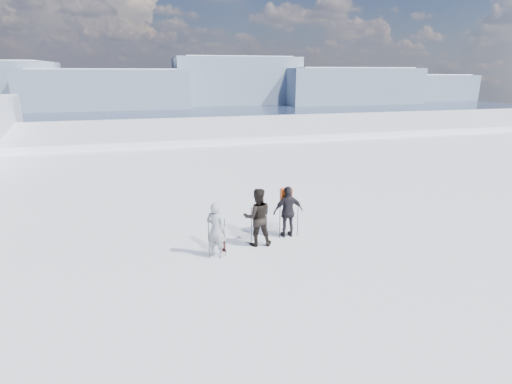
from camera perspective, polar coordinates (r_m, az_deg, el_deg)
The scene contains 8 objects.
lake_basin at distance 40.48m, azimuth -8.07°, elevation -0.59°, with size 820.00×820.00×71.62m.
far_mountain_range at distance 464.63m, azimuth -11.36°, elevation 14.85°, with size 770.00×110.00×53.00m.
skier_grey at distance 12.17m, azimuth -5.73°, elevation -5.36°, with size 0.64×0.42×1.74m, color #91979F.
skier_dark at distance 12.88m, azimuth 0.21°, elevation -3.59°, with size 0.93×0.73×1.92m, color black.
skier_pack at distance 13.60m, azimuth 4.62°, elevation -2.83°, with size 1.05×0.44×1.79m, color black.
backpack at distance 13.49m, azimuth 4.38°, elevation 2.21°, with size 0.38×0.21×0.55m, color #E75015.
ski_poles at distance 12.87m, azimuth -0.05°, elevation -5.17°, with size 3.22×0.96×1.35m.
skis_loose at distance 13.51m, azimuth -5.00°, elevation -6.99°, with size 0.41×1.70×0.03m.
Camera 1 is at (-4.54, -8.41, 5.43)m, focal length 28.00 mm.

